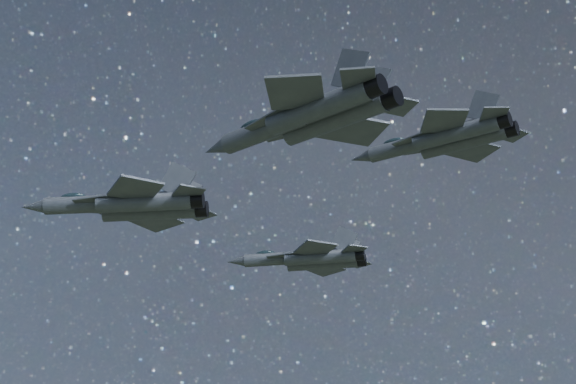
# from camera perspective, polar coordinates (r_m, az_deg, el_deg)

# --- Properties ---
(jet_lead) EXTENTS (17.58, 12.13, 4.41)m
(jet_lead) POSITION_cam_1_polar(r_m,az_deg,el_deg) (85.41, -9.24, -0.75)
(jet_lead) COLOR #373D45
(jet_left) EXTENTS (16.67, 11.66, 4.20)m
(jet_left) POSITION_cam_1_polar(r_m,az_deg,el_deg) (108.20, 1.30, -3.97)
(jet_left) COLOR #373D45
(jet_right) EXTENTS (18.89, 12.52, 4.81)m
(jet_right) POSITION_cam_1_polar(r_m,az_deg,el_deg) (74.15, 1.39, 4.55)
(jet_right) COLOR #373D45
(jet_slot) EXTENTS (15.31, 10.41, 3.85)m
(jet_slot) POSITION_cam_1_polar(r_m,az_deg,el_deg) (80.14, 9.35, 3.17)
(jet_slot) COLOR #373D45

